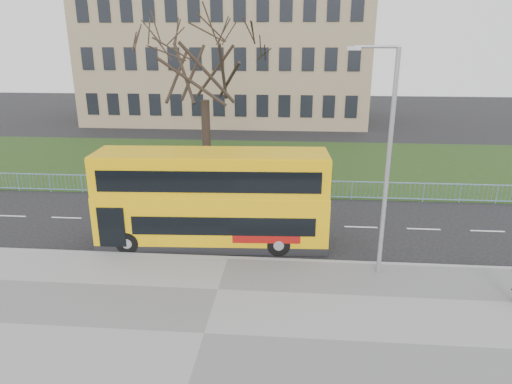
{
  "coord_description": "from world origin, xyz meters",
  "views": [
    {
      "loc": [
        2.58,
        -18.52,
        8.66
      ],
      "look_at": [
        0.96,
        1.0,
        2.17
      ],
      "focal_mm": 32.0,
      "sensor_mm": 36.0,
      "label": 1
    }
  ],
  "objects": [
    {
      "name": "guard_railing",
      "position": [
        0.0,
        6.6,
        0.55
      ],
      "size": [
        40.0,
        0.12,
        1.1
      ],
      "primitive_type": null,
      "color": "#729CCA",
      "rests_on": "ground"
    },
    {
      "name": "pavement",
      "position": [
        0.0,
        -6.75,
        0.06
      ],
      "size": [
        80.0,
        10.5,
        0.12
      ],
      "primitive_type": "cube",
      "color": "slate",
      "rests_on": "ground"
    },
    {
      "name": "bare_tree",
      "position": [
        -3.0,
        10.0,
        6.13
      ],
      "size": [
        8.47,
        8.47,
        12.1
      ],
      "primitive_type": null,
      "color": "black",
      "rests_on": "grass_verge"
    },
    {
      "name": "kerb",
      "position": [
        0.0,
        -1.55,
        0.07
      ],
      "size": [
        80.0,
        0.2,
        0.14
      ],
      "primitive_type": "cube",
      "color": "gray",
      "rests_on": "ground"
    },
    {
      "name": "grass_verge",
      "position": [
        0.0,
        14.3,
        0.04
      ],
      "size": [
        80.0,
        15.4,
        0.08
      ],
      "primitive_type": "cube",
      "color": "#1D3413",
      "rests_on": "ground"
    },
    {
      "name": "yellow_bus",
      "position": [
        -0.87,
        -0.02,
        2.24
      ],
      "size": [
        10.07,
        2.88,
        4.17
      ],
      "rotation": [
        0.0,
        0.0,
        0.05
      ],
      "color": "#E6AC09",
      "rests_on": "ground"
    },
    {
      "name": "ground",
      "position": [
        0.0,
        0.0,
        0.0
      ],
      "size": [
        120.0,
        120.0,
        0.0
      ],
      "primitive_type": "plane",
      "color": "black",
      "rests_on": "ground"
    },
    {
      "name": "street_lamp",
      "position": [
        5.89,
        -2.34,
        4.74
      ],
      "size": [
        1.79,
        0.25,
        8.42
      ],
      "rotation": [
        0.0,
        0.0,
        -0.04
      ],
      "color": "gray",
      "rests_on": "pavement"
    },
    {
      "name": "civic_building",
      "position": [
        -5.0,
        35.0,
        7.0
      ],
      "size": [
        30.0,
        15.0,
        14.0
      ],
      "primitive_type": "cube",
      "color": "#876F55",
      "rests_on": "ground"
    }
  ]
}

